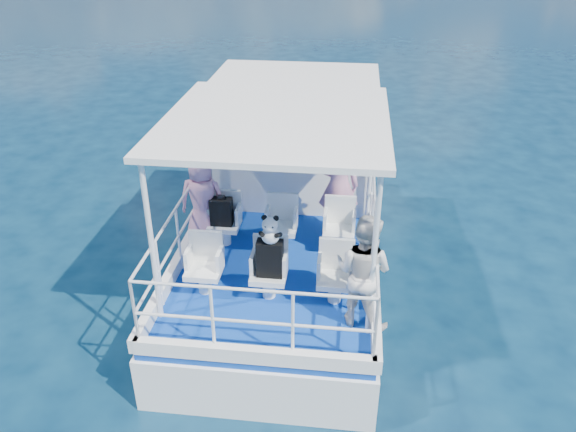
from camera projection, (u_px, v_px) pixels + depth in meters
The scene contains 20 objects.
ground at pixel (280, 300), 9.17m from camera, with size 2000.00×2000.00×0.00m, color #071F35.
hull at pixel (287, 266), 10.04m from camera, with size 3.00×7.00×1.60m, color white.
deck at pixel (287, 225), 9.63m from camera, with size 2.90×6.90×0.10m, color navy.
cabin at pixel (296, 135), 10.22m from camera, with size 2.85×2.00×2.20m, color white.
canopy at pixel (276, 120), 7.49m from camera, with size 3.00×3.20×0.08m, color white.
canopy_posts at pixel (277, 198), 7.99m from camera, with size 2.77×2.97×2.20m.
railings at pixel (274, 245), 8.00m from camera, with size 2.84×3.59×1.00m, color white, non-canonical shape.
seat_port_fwd at pixel (225, 233), 8.92m from camera, with size 0.48×0.46×0.38m, color white.
seat_center_fwd at pixel (281, 237), 8.82m from camera, with size 0.48×0.46×0.38m, color white.
seat_stbd_fwd at pixel (338, 240), 8.73m from camera, with size 0.48×0.46×0.38m, color white.
seat_port_aft at pixel (205, 280), 7.78m from camera, with size 0.48×0.46×0.38m, color white.
seat_center_aft at pixel (269, 284), 7.69m from camera, with size 0.48×0.46×0.38m, color white.
seat_stbd_aft at pixel (335, 289), 7.59m from camera, with size 0.48×0.46×0.38m, color white.
passenger_port_fwd at pixel (203, 200), 8.69m from camera, with size 0.56×0.40×1.51m, color pink.
passenger_stbd_fwd at pixel (338, 186), 8.85m from camera, with size 0.64×0.42×1.75m, color pink.
passenger_stbd_aft at pixel (363, 271), 6.93m from camera, with size 0.76×0.59×1.56m, color silver.
backpack_port at pixel (221, 212), 8.68m from camera, with size 0.34×0.19×0.44m, color black.
backpack_center at pixel (270, 258), 7.44m from camera, with size 0.35×0.20×0.52m, color black.
compact_camera at pixel (221, 197), 8.55m from camera, with size 0.10×0.06×0.06m, color black.
panda at pixel (270, 229), 7.20m from camera, with size 0.26×0.22×0.40m, color silver, non-canonical shape.
Camera 1 is at (1.01, -7.33, 5.59)m, focal length 35.00 mm.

